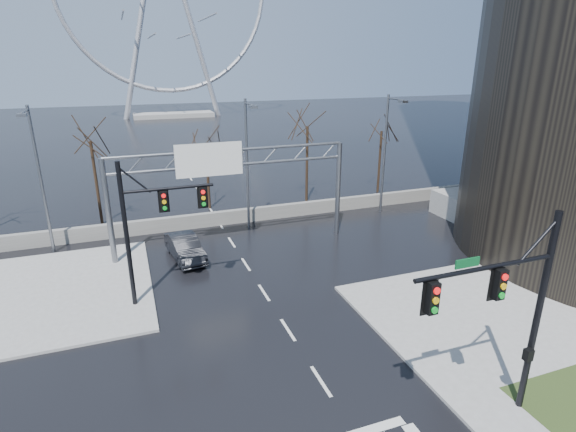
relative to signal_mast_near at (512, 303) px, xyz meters
name	(u,v)px	position (x,y,z in m)	size (l,w,h in m)	color
ground	(321,381)	(-5.14, 4.04, -4.87)	(260.00, 260.00, 0.00)	black
sidewalk_right_ext	(479,312)	(4.86, 6.04, -4.80)	(12.00, 10.00, 0.15)	gray
sidewalk_far	(60,292)	(-16.14, 16.04, -4.80)	(10.00, 12.00, 0.15)	gray
barrier_wall	(220,218)	(-5.14, 24.04, -4.32)	(52.00, 0.50, 1.10)	slate
signal_mast_near	(512,303)	(0.00, 0.00, 0.00)	(5.52, 0.41, 8.00)	black
signal_mast_far	(148,220)	(-11.01, 13.00, -0.04)	(4.72, 0.41, 8.00)	black
sign_gantry	(227,177)	(-5.52, 19.00, 0.31)	(16.36, 0.40, 7.60)	slate
streetlight_left	(38,171)	(-17.14, 22.20, 1.01)	(0.50, 2.55, 10.00)	slate
streetlight_mid	(248,156)	(-3.14, 22.20, 1.01)	(0.50, 2.55, 10.00)	slate
streetlight_right	(387,146)	(8.86, 22.20, 1.01)	(0.50, 2.55, 10.00)	slate
tree_left	(92,151)	(-14.14, 27.54, 1.10)	(3.75, 3.75, 7.50)	black
tree_center	(206,151)	(-5.14, 28.54, 0.30)	(3.25, 3.25, 6.50)	black
tree_right	(307,135)	(3.86, 27.54, 1.34)	(3.90, 3.90, 7.80)	black
tree_far_right	(381,138)	(11.86, 28.04, 0.54)	(3.40, 3.40, 6.80)	black
car	(185,248)	(-8.69, 18.35, -4.08)	(1.68, 4.81, 1.59)	black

